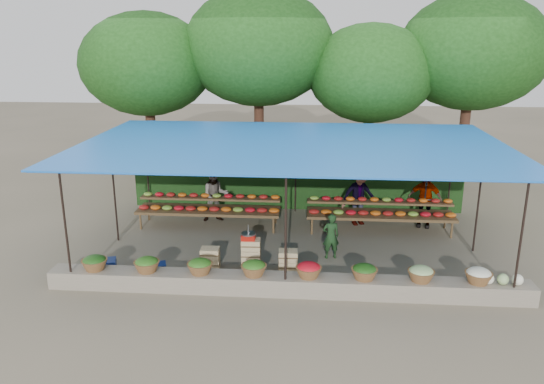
# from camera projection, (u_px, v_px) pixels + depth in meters

# --- Properties ---
(ground) EXTENTS (60.00, 60.00, 0.00)m
(ground) POSITION_uv_depth(u_px,v_px,m) (291.00, 245.00, 14.34)
(ground) COLOR #635C49
(ground) RESTS_ON ground
(stone_curb) EXTENTS (10.60, 0.55, 0.40)m
(stone_curb) POSITION_uv_depth(u_px,v_px,m) (286.00, 285.00, 11.65)
(stone_curb) COLOR slate
(stone_curb) RESTS_ON ground
(stall_canopy) EXTENTS (10.80, 6.60, 2.82)m
(stall_canopy) POSITION_uv_depth(u_px,v_px,m) (292.00, 148.00, 13.64)
(stall_canopy) COLOR black
(stall_canopy) RESTS_ON ground
(produce_baskets) EXTENTS (8.98, 0.58, 0.34)m
(produce_baskets) POSITION_uv_depth(u_px,v_px,m) (281.00, 269.00, 11.56)
(produce_baskets) COLOR brown
(produce_baskets) RESTS_ON stone_curb
(netting_backdrop) EXTENTS (10.60, 0.06, 2.50)m
(netting_backdrop) POSITION_uv_depth(u_px,v_px,m) (296.00, 172.00, 16.99)
(netting_backdrop) COLOR #204719
(netting_backdrop) RESTS_ON ground
(tree_row) EXTENTS (16.51, 5.50, 7.12)m
(tree_row) POSITION_uv_depth(u_px,v_px,m) (314.00, 57.00, 18.77)
(tree_row) COLOR #321B12
(tree_row) RESTS_ON ground
(fruit_table_left) EXTENTS (4.21, 0.95, 0.93)m
(fruit_table_left) POSITION_uv_depth(u_px,v_px,m) (209.00, 206.00, 15.65)
(fruit_table_left) COLOR #513B20
(fruit_table_left) RESTS_ON ground
(fruit_table_right) EXTENTS (4.21, 0.95, 0.93)m
(fruit_table_right) POSITION_uv_depth(u_px,v_px,m) (380.00, 211.00, 15.26)
(fruit_table_right) COLOR #513B20
(fruit_table_right) RESTS_ON ground
(crate_counter) EXTENTS (2.37, 0.36, 0.77)m
(crate_counter) POSITION_uv_depth(u_px,v_px,m) (250.00, 257.00, 12.81)
(crate_counter) COLOR tan
(crate_counter) RESTS_ON ground
(weighing_scale) EXTENTS (0.35, 0.35, 0.37)m
(weighing_scale) POSITION_uv_depth(u_px,v_px,m) (248.00, 236.00, 12.66)
(weighing_scale) COLOR #B8170E
(weighing_scale) RESTS_ON crate_counter
(vendor_seated) EXTENTS (0.49, 0.38, 1.18)m
(vendor_seated) POSITION_uv_depth(u_px,v_px,m) (331.00, 236.00, 13.38)
(vendor_seated) COLOR #1B3B1B
(vendor_seated) RESTS_ON ground
(customer_left) EXTENTS (0.93, 0.81, 1.63)m
(customer_left) POSITION_uv_depth(u_px,v_px,m) (215.00, 195.00, 16.01)
(customer_left) COLOR slate
(customer_left) RESTS_ON ground
(customer_mid) EXTENTS (1.34, 1.07, 1.81)m
(customer_mid) POSITION_uv_depth(u_px,v_px,m) (359.00, 195.00, 15.69)
(customer_mid) COLOR slate
(customer_mid) RESTS_ON ground
(customer_right) EXTENTS (1.06, 0.67, 1.68)m
(customer_right) POSITION_uv_depth(u_px,v_px,m) (425.00, 199.00, 15.53)
(customer_right) COLOR slate
(customer_right) RESTS_ON ground
(blue_crate_front) EXTENTS (0.62, 0.53, 0.32)m
(blue_crate_front) POSITION_uv_depth(u_px,v_px,m) (105.00, 266.00, 12.66)
(blue_crate_front) COLOR navy
(blue_crate_front) RESTS_ON ground
(blue_crate_back) EXTENTS (0.54, 0.46, 0.27)m
(blue_crate_back) POSITION_uv_depth(u_px,v_px,m) (156.00, 269.00, 12.56)
(blue_crate_back) COLOR navy
(blue_crate_back) RESTS_ON ground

